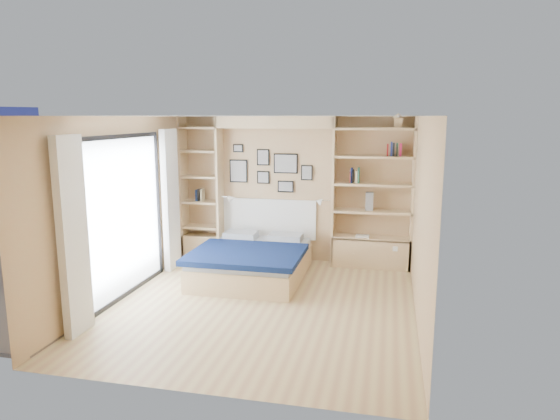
# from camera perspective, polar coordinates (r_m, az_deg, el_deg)

# --- Properties ---
(ground) EXTENTS (4.50, 4.50, 0.00)m
(ground) POSITION_cam_1_polar(r_m,az_deg,el_deg) (6.84, -2.01, -10.77)
(ground) COLOR #CEB67A
(ground) RESTS_ON ground
(room_shell) EXTENTS (4.50, 4.50, 4.50)m
(room_shell) POSITION_cam_1_polar(r_m,az_deg,el_deg) (8.06, -2.01, 0.50)
(room_shell) COLOR tan
(room_shell) RESTS_ON ground
(bed) EXTENTS (1.67, 2.15, 1.07)m
(bed) POSITION_cam_1_polar(r_m,az_deg,el_deg) (7.89, -3.12, -5.76)
(bed) COLOR #E1C287
(bed) RESTS_ON ground
(photo_gallery) EXTENTS (1.48, 0.02, 0.82)m
(photo_gallery) POSITION_cam_1_polar(r_m,az_deg,el_deg) (8.68, -1.30, 4.75)
(photo_gallery) COLOR black
(photo_gallery) RESTS_ON ground
(reading_lamps) EXTENTS (1.92, 0.12, 0.15)m
(reading_lamps) POSITION_cam_1_polar(r_m,az_deg,el_deg) (8.50, -0.65, 1.19)
(reading_lamps) COLOR silver
(reading_lamps) RESTS_ON ground
(shelf_decor) EXTENTS (3.53, 0.23, 2.03)m
(shelf_decor) POSITION_cam_1_polar(r_m,az_deg,el_deg) (8.29, 8.86, 4.92)
(shelf_decor) COLOR #983A26
(shelf_decor) RESTS_ON ground
(deck) EXTENTS (3.20, 4.00, 0.05)m
(deck) POSITION_cam_1_polar(r_m,az_deg,el_deg) (8.44, -26.63, -7.72)
(deck) COLOR brown
(deck) RESTS_ON ground
(deck_chair) EXTENTS (0.64, 0.82, 0.72)m
(deck_chair) POSITION_cam_1_polar(r_m,az_deg,el_deg) (8.27, -25.70, -5.54)
(deck_chair) COLOR tan
(deck_chair) RESTS_ON ground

